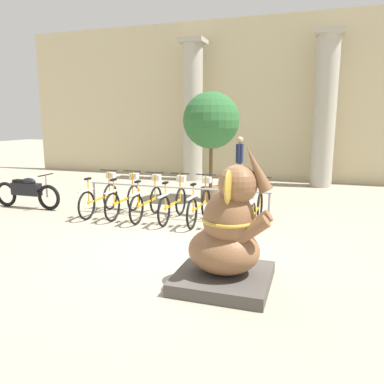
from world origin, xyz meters
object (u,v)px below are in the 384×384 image
(bicycle_5, at_px, (228,207))
(person_pedestrian, at_px, (240,157))
(elephant_statue, at_px, (228,239))
(motorcycle, at_px, (27,191))
(bicycle_2, at_px, (147,201))
(bicycle_3, at_px, (173,203))
(potted_tree, at_px, (211,123))
(bicycle_1, at_px, (124,199))
(bicycle_6, at_px, (257,209))
(bicycle_4, at_px, (200,205))
(bicycle_0, at_px, (100,198))

(bicycle_5, height_order, person_pedestrian, person_pedestrian)
(elephant_statue, distance_m, motorcycle, 6.68)
(bicycle_2, distance_m, person_pedestrian, 4.97)
(bicycle_5, distance_m, person_pedestrian, 4.81)
(bicycle_3, relative_size, potted_tree, 0.57)
(bicycle_1, bearing_deg, elephant_statue, -43.01)
(bicycle_3, xyz_separation_m, bicycle_6, (1.91, 0.00, 0.00))
(bicycle_4, bearing_deg, bicycle_2, -178.20)
(person_pedestrian, height_order, potted_tree, potted_tree)
(bicycle_2, distance_m, bicycle_3, 0.64)
(bicycle_3, distance_m, motorcycle, 4.06)
(bicycle_4, distance_m, elephant_statue, 3.29)
(bicycle_4, bearing_deg, motorcycle, -178.82)
(bicycle_2, xyz_separation_m, bicycle_4, (1.28, 0.04, 0.00))
(bicycle_0, distance_m, motorcycle, 2.15)
(bicycle_2, relative_size, bicycle_5, 1.00)
(bicycle_5, distance_m, bicycle_6, 0.64)
(bicycle_5, distance_m, potted_tree, 3.09)
(bicycle_0, xyz_separation_m, motorcycle, (-2.14, -0.06, 0.04))
(bicycle_3, bearing_deg, bicycle_5, 0.45)
(elephant_statue, bearing_deg, bicycle_4, 113.75)
(bicycle_3, height_order, bicycle_6, same)
(bicycle_1, height_order, bicycle_6, same)
(bicycle_5, distance_m, elephant_statue, 3.10)
(bicycle_1, bearing_deg, motorcycle, -177.61)
(bicycle_4, height_order, bicycle_5, same)
(bicycle_3, distance_m, bicycle_6, 1.91)
(bicycle_2, bearing_deg, elephant_statue, -48.73)
(potted_tree, bearing_deg, person_pedestrian, 81.79)
(bicycle_6, bearing_deg, bicycle_0, -179.37)
(motorcycle, distance_m, potted_tree, 5.24)
(elephant_statue, xyz_separation_m, motorcycle, (-6.01, 2.90, -0.23))
(elephant_statue, bearing_deg, bicycle_6, 90.81)
(bicycle_1, distance_m, bicycle_3, 1.28)
(bicycle_1, relative_size, bicycle_2, 1.00)
(bicycle_5, relative_size, elephant_statue, 0.87)
(bicycle_0, bearing_deg, elephant_statue, -37.42)
(bicycle_0, xyz_separation_m, bicycle_3, (1.91, 0.04, 0.00))
(bicycle_1, distance_m, elephant_statue, 4.43)
(bicycle_3, height_order, potted_tree, potted_tree)
(bicycle_5, relative_size, potted_tree, 0.57)
(motorcycle, bearing_deg, bicycle_1, 2.39)
(person_pedestrian, bearing_deg, bicycle_5, -81.88)
(bicycle_4, bearing_deg, bicycle_1, 179.43)
(bicycle_6, distance_m, elephant_statue, 3.02)
(bicycle_5, relative_size, motorcycle, 0.86)
(motorcycle, bearing_deg, bicycle_2, 0.95)
(bicycle_6, height_order, elephant_statue, elephant_statue)
(bicycle_2, distance_m, bicycle_4, 1.28)
(bicycle_0, bearing_deg, bicycle_6, 0.63)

